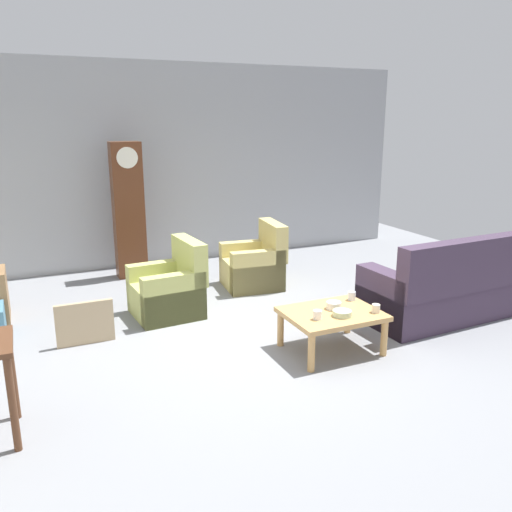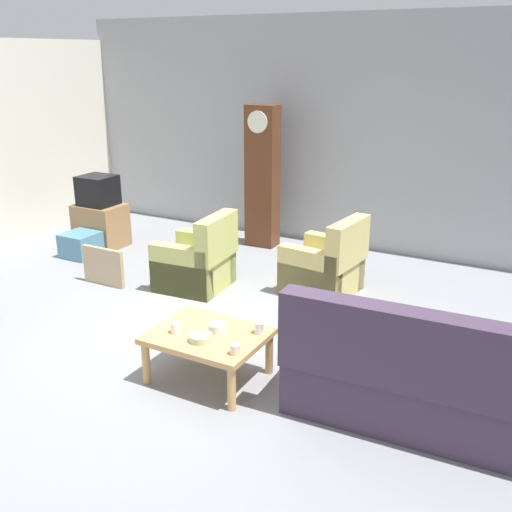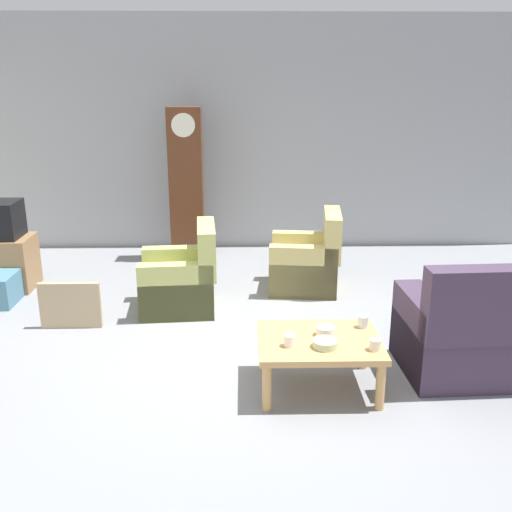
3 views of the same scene
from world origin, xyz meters
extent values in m
plane|color=gray|center=(0.00, 0.00, 0.00)|extent=(10.40, 10.40, 0.00)
cube|color=#9EA0A5|center=(0.00, 3.60, 1.60)|extent=(8.40, 0.16, 3.20)
cube|color=#423347|center=(1.41, -0.32, 0.34)|extent=(0.28, 0.85, 0.68)
cube|color=#9E8966|center=(1.85, -0.25, 0.62)|extent=(0.37, 0.16, 0.36)
cube|color=#B7BC66|center=(-0.77, 1.13, 0.20)|extent=(0.82, 0.82, 0.40)
cube|color=#B7BC66|center=(-0.45, 1.15, 0.66)|extent=(0.24, 0.77, 0.52)
cube|color=#B7BC66|center=(-0.79, 1.43, 0.30)|extent=(0.77, 0.22, 0.60)
cube|color=#B7BC66|center=(-0.74, 0.83, 0.30)|extent=(0.77, 0.22, 0.60)
cube|color=tan|center=(0.64, 1.73, 0.20)|extent=(0.84, 0.84, 0.40)
cube|color=tan|center=(0.96, 1.69, 0.66)|extent=(0.26, 0.78, 0.52)
cube|color=tan|center=(0.67, 2.03, 0.30)|extent=(0.77, 0.24, 0.60)
cube|color=tan|center=(0.61, 1.43, 0.30)|extent=(0.77, 0.24, 0.60)
cube|color=tan|center=(0.53, -0.56, 0.40)|extent=(0.96, 0.76, 0.05)
cylinder|color=tan|center=(0.11, -0.88, 0.19)|extent=(0.07, 0.07, 0.38)
cylinder|color=tan|center=(0.96, -0.88, 0.19)|extent=(0.07, 0.07, 0.38)
cylinder|color=tan|center=(0.11, -0.24, 0.19)|extent=(0.07, 0.07, 0.38)
cylinder|color=tan|center=(0.96, -0.24, 0.19)|extent=(0.07, 0.07, 0.38)
cube|color=#562D19|center=(-0.81, 2.97, 1.01)|extent=(0.44, 0.28, 2.02)
cylinder|color=silver|center=(-0.81, 2.82, 1.80)|extent=(0.30, 0.02, 0.30)
cube|color=#997047|center=(-2.85, 1.81, 0.31)|extent=(0.68, 0.52, 0.62)
cube|color=tan|center=(-1.77, 0.66, 0.23)|extent=(0.60, 0.05, 0.47)
cylinder|color=white|center=(0.29, -0.68, 0.47)|extent=(0.09, 0.09, 0.09)
cylinder|color=silver|center=(0.92, -0.35, 0.48)|extent=(0.08, 0.08, 0.10)
cylinder|color=beige|center=(0.93, -0.76, 0.47)|extent=(0.08, 0.08, 0.09)
cylinder|color=white|center=(0.59, -0.50, 0.47)|extent=(0.15, 0.15, 0.08)
cylinder|color=#B2C69E|center=(0.56, -0.71, 0.46)|extent=(0.19, 0.19, 0.06)
camera|label=1|loc=(-2.25, -4.84, 2.36)|focal=36.86mm
camera|label=2|loc=(3.03, -4.31, 2.69)|focal=41.09mm
camera|label=3|loc=(-0.06, -4.72, 2.41)|focal=40.99mm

